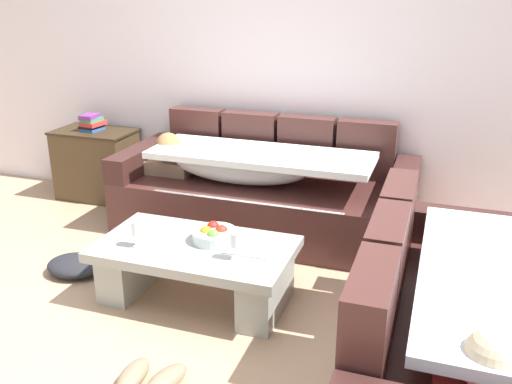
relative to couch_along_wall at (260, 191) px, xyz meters
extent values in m
plane|color=tan|center=(-0.08, -1.62, -0.33)|extent=(14.00, 14.00, 0.00)
cube|color=white|center=(-0.08, 0.53, 1.02)|extent=(9.00, 0.10, 2.70)
cube|color=#482622|center=(0.03, -0.02, -0.12)|extent=(2.31, 0.92, 0.42)
cube|color=#482622|center=(-0.70, 0.36, 0.32)|extent=(0.46, 0.16, 0.46)
cube|color=#482622|center=(-0.21, 0.36, 0.32)|extent=(0.46, 0.16, 0.46)
cube|color=#482622|center=(0.28, 0.36, 0.32)|extent=(0.46, 0.16, 0.46)
cube|color=#482622|center=(0.77, 0.36, 0.32)|extent=(0.46, 0.16, 0.46)
cube|color=#3A1E1B|center=(-1.03, -0.02, 0.19)|extent=(0.18, 0.92, 0.20)
cube|color=#3A1E1B|center=(1.10, -0.02, 0.19)|extent=(0.18, 0.92, 0.20)
cube|color=gray|center=(-0.76, -0.03, 0.14)|extent=(0.36, 0.28, 0.11)
sphere|color=beige|center=(-0.76, -0.07, 0.30)|extent=(0.21, 0.21, 0.21)
sphere|color=#9E7042|center=(-0.76, -0.07, 0.33)|extent=(0.20, 0.20, 0.20)
ellipsoid|color=white|center=(-0.14, -0.07, 0.23)|extent=(1.10, 0.44, 0.28)
cube|color=white|center=(0.03, -0.09, 0.33)|extent=(1.70, 0.60, 0.05)
cube|color=white|center=(0.03, -0.46, -0.10)|extent=(1.44, 0.04, 0.38)
cube|color=#482622|center=(1.52, -1.56, -0.12)|extent=(0.92, 1.93, 0.42)
cube|color=#482622|center=(1.14, -2.08, 0.32)|extent=(0.16, 0.49, 0.46)
cube|color=#482622|center=(1.14, -1.56, 0.32)|extent=(0.16, 0.49, 0.46)
cube|color=#482622|center=(1.14, -1.04, 0.32)|extent=(0.16, 0.49, 0.46)
cube|color=#3A1E1B|center=(1.52, -0.69, 0.19)|extent=(0.92, 0.18, 0.20)
sphere|color=beige|center=(1.57, -2.17, 0.30)|extent=(0.21, 0.21, 0.21)
sphere|color=#CCB793|center=(1.57, -2.17, 0.33)|extent=(0.20, 0.20, 0.20)
ellipsoid|color=silver|center=(1.57, -1.55, 0.23)|extent=(0.44, 1.01, 0.28)
cube|color=silver|center=(1.59, -1.56, 0.33)|extent=(0.60, 1.44, 0.05)
cube|color=#9BA299|center=(-0.03, -1.15, 0.02)|extent=(1.20, 0.68, 0.06)
cube|color=#9BA299|center=(-0.49, -1.15, -0.17)|extent=(0.20, 0.54, 0.32)
cube|color=#9BA299|center=(0.43, -1.15, -0.17)|extent=(0.20, 0.54, 0.32)
cylinder|color=silver|center=(0.06, -1.06, 0.08)|extent=(0.28, 0.28, 0.07)
sphere|color=orange|center=(0.01, -1.08, 0.11)|extent=(0.08, 0.08, 0.08)
sphere|color=red|center=(0.10, -1.04, 0.11)|extent=(0.08, 0.08, 0.08)
sphere|color=#5DA439|center=(0.08, -1.12, 0.11)|extent=(0.08, 0.08, 0.08)
sphere|color=red|center=(0.02, -1.00, 0.11)|extent=(0.08, 0.08, 0.08)
cylinder|color=silver|center=(-0.35, -1.29, 0.05)|extent=(0.06, 0.06, 0.01)
cylinder|color=silver|center=(-0.35, -1.29, 0.09)|extent=(0.01, 0.01, 0.07)
cylinder|color=silver|center=(-0.35, -1.29, 0.17)|extent=(0.07, 0.07, 0.08)
cylinder|color=silver|center=(0.27, -1.25, 0.05)|extent=(0.06, 0.06, 0.01)
cylinder|color=silver|center=(0.27, -1.25, 0.09)|extent=(0.01, 0.01, 0.07)
cylinder|color=silver|center=(0.27, -1.25, 0.17)|extent=(0.07, 0.07, 0.08)
cube|color=white|center=(0.30, -1.11, 0.05)|extent=(0.28, 0.22, 0.01)
cube|color=#493720|center=(-1.67, 0.23, -0.02)|extent=(0.70, 0.42, 0.62)
cube|color=#332616|center=(-1.67, 0.23, 0.30)|extent=(0.72, 0.44, 0.02)
cube|color=#2D569E|center=(-1.68, 0.22, 0.32)|extent=(0.16, 0.19, 0.02)
cube|color=black|center=(-1.69, 0.23, 0.34)|extent=(0.17, 0.21, 0.02)
cube|color=red|center=(-1.67, 0.24, 0.37)|extent=(0.18, 0.22, 0.04)
cube|color=#338C59|center=(-1.69, 0.24, 0.40)|extent=(0.13, 0.20, 0.03)
cube|color=#72337F|center=(-1.70, 0.22, 0.44)|extent=(0.13, 0.17, 0.04)
ellipsoid|color=#8C7259|center=(0.00, -1.99, -0.29)|extent=(0.13, 0.27, 0.09)
ellipsoid|color=#8C7259|center=(0.17, -1.96, -0.29)|extent=(0.19, 0.29, 0.09)
ellipsoid|color=#232328|center=(-0.96, -1.12, -0.27)|extent=(0.43, 0.35, 0.12)
camera|label=1|loc=(1.32, -3.93, 1.52)|focal=38.97mm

